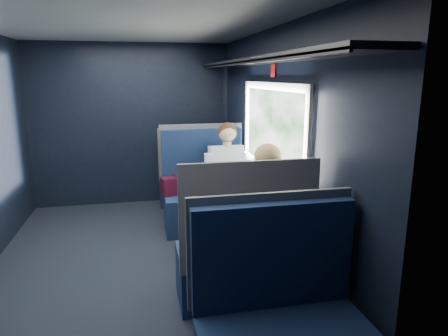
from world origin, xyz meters
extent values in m
cube|color=black|center=(0.00, 0.00, -0.01)|extent=(2.80, 4.20, 0.01)
cube|color=black|center=(1.45, 0.00, 1.15)|extent=(0.10, 4.20, 2.30)
cube|color=black|center=(0.00, 2.15, 1.15)|extent=(2.80, 0.10, 2.30)
cube|color=black|center=(0.00, -2.15, 1.15)|extent=(2.80, 0.10, 2.30)
cube|color=silver|center=(0.00, 0.00, 2.35)|extent=(2.80, 4.20, 0.10)
cube|color=beige|center=(1.38, 0.00, 1.74)|extent=(0.03, 1.84, 0.07)
cube|color=beige|center=(1.38, 0.00, 0.90)|extent=(0.03, 1.84, 0.07)
cube|color=beige|center=(1.38, -0.89, 1.32)|extent=(0.03, 0.07, 0.78)
cube|color=beige|center=(1.38, 0.89, 1.32)|extent=(0.03, 0.07, 0.78)
cube|color=black|center=(1.22, 0.00, 1.98)|extent=(0.36, 4.10, 0.04)
cube|color=black|center=(1.05, 0.00, 1.96)|extent=(0.02, 4.10, 0.03)
cube|color=red|center=(1.38, 0.00, 1.89)|extent=(0.01, 0.10, 0.12)
cylinder|color=#54565E|center=(0.88, 0.00, 0.35)|extent=(0.08, 0.08, 0.70)
cube|color=#B8B7B3|center=(1.06, 0.00, 0.72)|extent=(0.62, 1.00, 0.04)
cube|color=#0D1939|center=(0.85, 0.78, 0.23)|extent=(1.00, 0.50, 0.45)
cube|color=#0D1939|center=(0.85, 1.08, 0.82)|extent=(1.00, 0.10, 0.75)
cube|color=#54565E|center=(0.85, 1.14, 0.85)|extent=(1.04, 0.03, 0.82)
cube|color=#54565E|center=(0.85, 0.73, 0.55)|extent=(0.06, 0.40, 0.20)
cube|color=#420E21|center=(0.47, 0.87, 0.56)|extent=(0.33, 0.23, 0.21)
cylinder|color=#420E21|center=(0.47, 0.87, 0.71)|extent=(0.06, 0.13, 0.03)
cylinder|color=silver|center=(0.78, 0.67, 0.57)|extent=(0.08, 0.08, 0.23)
cylinder|color=#1665AC|center=(0.78, 0.67, 0.71)|extent=(0.05, 0.05, 0.05)
cube|color=#0D1939|center=(0.85, -0.78, 0.23)|extent=(1.00, 0.50, 0.45)
cube|color=#0D1939|center=(0.85, -1.08, 0.82)|extent=(1.00, 0.10, 0.75)
cube|color=#54565E|center=(0.85, -1.14, 0.85)|extent=(1.04, 0.03, 0.82)
cube|color=#54565E|center=(0.85, -0.73, 0.55)|extent=(0.06, 0.40, 0.20)
cube|color=#0D1939|center=(0.85, 1.88, 0.23)|extent=(1.00, 0.40, 0.45)
cube|color=#0D1939|center=(0.85, 1.64, 0.78)|extent=(1.00, 0.10, 0.66)
cube|color=#54565E|center=(0.85, 1.59, 0.80)|extent=(1.04, 0.03, 0.72)
cube|color=#0D1939|center=(0.85, -1.64, 0.78)|extent=(1.00, 0.10, 0.66)
cube|color=#54565E|center=(0.85, -1.59, 0.80)|extent=(1.04, 0.03, 0.72)
cube|color=black|center=(1.10, 0.64, 0.53)|extent=(0.36, 0.44, 0.16)
cube|color=black|center=(1.10, 0.44, 0.23)|extent=(0.32, 0.12, 0.45)
cube|color=silver|center=(1.10, 0.80, 0.78)|extent=(0.40, 0.29, 0.53)
cylinder|color=#D8A88C|center=(1.10, 0.76, 1.06)|extent=(0.10, 0.10, 0.06)
sphere|color=#D8A88C|center=(1.10, 0.74, 1.20)|extent=(0.21, 0.21, 0.21)
sphere|color=#382114|center=(1.10, 0.76, 1.21)|extent=(0.22, 0.22, 0.22)
cube|color=silver|center=(0.88, 0.76, 0.78)|extent=(0.09, 0.12, 0.34)
cube|color=silver|center=(1.32, 0.76, 0.78)|extent=(0.09, 0.12, 0.34)
cube|color=black|center=(1.10, -0.64, 0.53)|extent=(0.36, 0.44, 0.16)
cube|color=black|center=(1.10, -0.44, 0.23)|extent=(0.32, 0.12, 0.45)
cube|color=black|center=(1.10, -0.80, 0.78)|extent=(0.40, 0.29, 0.53)
cylinder|color=#D8A88C|center=(1.10, -0.76, 1.06)|extent=(0.10, 0.10, 0.06)
sphere|color=#D8A88C|center=(1.10, -0.74, 1.20)|extent=(0.21, 0.21, 0.21)
sphere|color=tan|center=(1.10, -0.76, 1.21)|extent=(0.22, 0.22, 0.22)
cube|color=black|center=(0.88, -0.76, 0.78)|extent=(0.09, 0.12, 0.34)
cube|color=black|center=(1.32, -0.76, 0.78)|extent=(0.09, 0.12, 0.34)
cube|color=tan|center=(1.10, -0.86, 0.90)|extent=(0.26, 0.07, 0.36)
cube|color=white|center=(1.02, -0.08, 0.74)|extent=(0.55, 0.78, 0.01)
cube|color=silver|center=(1.15, 0.03, 0.75)|extent=(0.32, 0.38, 0.02)
cube|color=silver|center=(1.26, 0.03, 0.87)|extent=(0.10, 0.32, 0.22)
cube|color=black|center=(1.26, 0.03, 0.87)|extent=(0.08, 0.28, 0.18)
cylinder|color=silver|center=(1.33, 0.38, 0.83)|extent=(0.06, 0.06, 0.17)
cylinder|color=#1665AC|center=(1.33, 0.38, 0.93)|extent=(0.03, 0.03, 0.04)
cylinder|color=white|center=(1.33, 0.44, 0.78)|extent=(0.06, 0.06, 0.08)
camera|label=1|loc=(0.09, -3.77, 1.84)|focal=32.00mm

